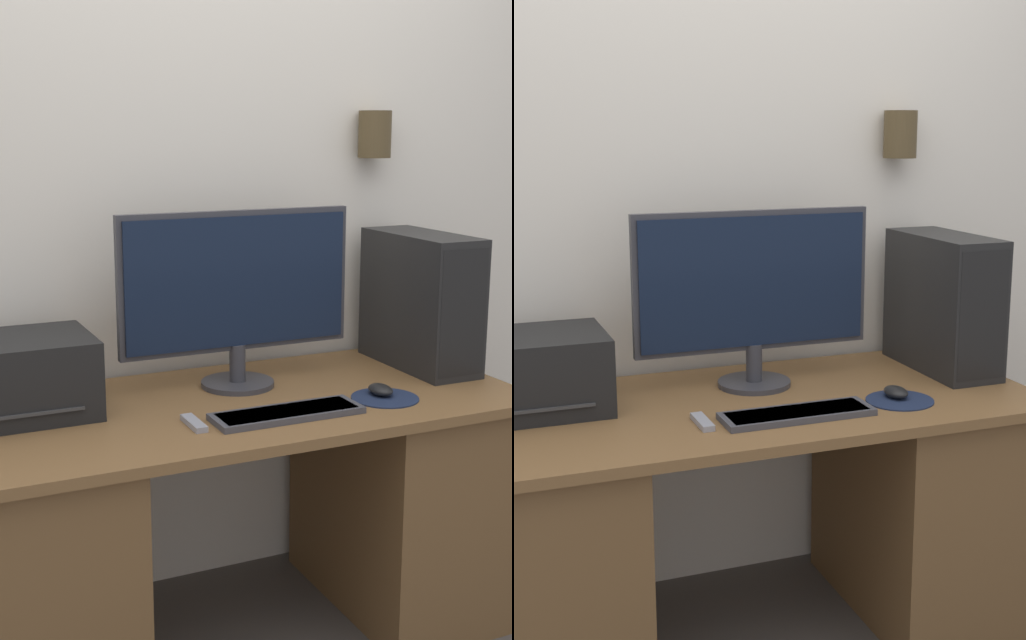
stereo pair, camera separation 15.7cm
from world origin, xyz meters
TOP-DOWN VIEW (x-y plane):
  - wall_back at (0.00, 0.82)m, footprint 6.40×0.16m
  - desk at (0.00, 0.38)m, footprint 1.70×0.77m
  - monitor at (0.07, 0.52)m, footprint 0.74×0.22m
  - keyboard at (0.08, 0.19)m, footprint 0.43×0.13m
  - mousepad at (0.42, 0.22)m, footprint 0.20×0.20m
  - mouse at (0.42, 0.25)m, footprint 0.06×0.09m
  - computer_tower at (0.72, 0.49)m, footprint 0.19×0.46m
  - printer at (-0.58, 0.51)m, footprint 0.40×0.33m
  - remote_control at (-0.18, 0.23)m, footprint 0.03×0.13m

SIDE VIEW (x-z plane):
  - desk at x=0.00m, z-range 0.01..0.77m
  - mousepad at x=0.42m, z-range 0.75..0.76m
  - remote_control at x=-0.18m, z-range 0.75..0.77m
  - keyboard at x=0.08m, z-range 0.75..0.77m
  - mouse at x=0.42m, z-range 0.76..0.79m
  - printer at x=-0.58m, z-range 0.75..0.97m
  - computer_tower at x=0.72m, z-range 0.75..1.19m
  - monitor at x=0.07m, z-range 0.79..1.32m
  - wall_back at x=0.00m, z-range 0.00..2.70m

